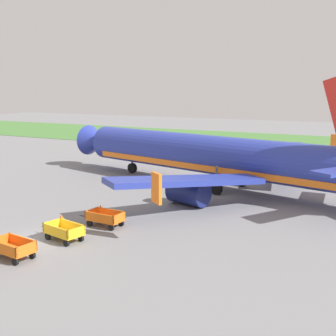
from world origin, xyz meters
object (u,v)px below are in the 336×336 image
baggage_cart_second_in_row (64,231)px  traffic_cone_mid_apron (100,208)px  airplane (217,156)px  baggage_cart_third_in_row (105,218)px  traffic_cone_near_plane (61,218)px  baggage_cart_nearest (13,248)px

baggage_cart_second_in_row → traffic_cone_mid_apron: 6.47m
airplane → baggage_cart_second_in_row: airplane is taller
airplane → baggage_cart_third_in_row: size_ratio=10.42×
traffic_cone_near_plane → baggage_cart_nearest: bearing=-72.4°
baggage_cart_second_in_row → baggage_cart_third_in_row: same height
baggage_cart_nearest → traffic_cone_mid_apron: 9.89m
airplane → baggage_cart_nearest: airplane is taller
baggage_cart_second_in_row → baggage_cart_third_in_row: bearing=80.4°
baggage_cart_third_in_row → traffic_cone_mid_apron: baggage_cart_third_in_row is taller
airplane → traffic_cone_mid_apron: bearing=-112.1°
airplane → baggage_cart_third_in_row: 15.12m
traffic_cone_mid_apron → baggage_cart_third_in_row: bearing=-48.6°
traffic_cone_near_plane → traffic_cone_mid_apron: 3.57m
airplane → baggage_cart_second_in_row: (-3.14, -18.26, -2.45)m
airplane → traffic_cone_mid_apron: (-4.89, -12.03, -2.75)m
baggage_cart_second_in_row → traffic_cone_mid_apron: (-1.75, 6.22, -0.29)m
baggage_cart_third_in_row → airplane: bearing=80.2°
baggage_cart_nearest → baggage_cart_second_in_row: 3.64m
baggage_cart_nearest → traffic_cone_near_plane: bearing=107.6°
baggage_cart_nearest → baggage_cart_third_in_row: same height
baggage_cart_second_in_row → traffic_cone_near_plane: baggage_cart_second_in_row is taller
baggage_cart_nearest → traffic_cone_mid_apron: (-1.15, 9.82, -0.29)m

